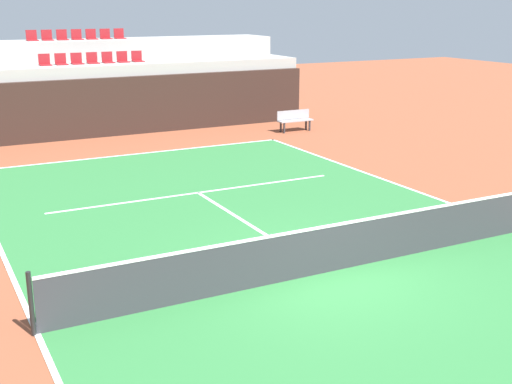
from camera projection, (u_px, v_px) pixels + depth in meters
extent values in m
plane|color=brown|center=(326.00, 273.00, 13.05)|extent=(80.00, 80.00, 0.00)
cube|color=#2D7238|center=(326.00, 273.00, 13.04)|extent=(11.00, 24.00, 0.01)
cube|color=white|center=(136.00, 154.00, 23.23)|extent=(11.00, 0.10, 0.00)
cube|color=white|center=(37.00, 334.00, 10.61)|extent=(0.10, 24.00, 0.00)
cube|color=white|center=(198.00, 193.00, 18.50)|extent=(8.26, 0.10, 0.00)
cube|color=white|center=(251.00, 226.00, 15.77)|extent=(0.10, 6.40, 0.00)
cube|color=black|center=(105.00, 107.00, 26.08)|extent=(17.48, 0.30, 2.28)
cube|color=#9E9E99|center=(96.00, 98.00, 27.18)|extent=(17.48, 2.40, 2.72)
cube|color=#9E9E99|center=(81.00, 81.00, 29.11)|extent=(17.48, 2.40, 3.54)
cube|color=maroon|center=(46.00, 65.00, 25.97)|extent=(0.44, 0.44, 0.04)
cube|color=maroon|center=(44.00, 59.00, 26.08)|extent=(0.44, 0.04, 0.40)
cube|color=maroon|center=(62.00, 64.00, 26.25)|extent=(0.44, 0.44, 0.04)
cube|color=maroon|center=(60.00, 58.00, 26.36)|extent=(0.44, 0.04, 0.40)
cube|color=maroon|center=(78.00, 64.00, 26.52)|extent=(0.44, 0.44, 0.04)
cube|color=maroon|center=(76.00, 58.00, 26.63)|extent=(0.44, 0.04, 0.40)
cube|color=maroon|center=(93.00, 63.00, 26.80)|extent=(0.44, 0.44, 0.04)
cube|color=maroon|center=(92.00, 57.00, 26.91)|extent=(0.44, 0.04, 0.40)
cube|color=maroon|center=(109.00, 63.00, 27.08)|extent=(0.44, 0.44, 0.04)
cube|color=maroon|center=(107.00, 57.00, 27.19)|extent=(0.44, 0.04, 0.40)
cube|color=maroon|center=(124.00, 62.00, 27.35)|extent=(0.44, 0.44, 0.04)
cube|color=maroon|center=(122.00, 56.00, 27.46)|extent=(0.44, 0.04, 0.40)
cube|color=maroon|center=(138.00, 61.00, 27.63)|extent=(0.44, 0.44, 0.04)
cube|color=maroon|center=(137.00, 56.00, 27.74)|extent=(0.44, 0.04, 0.40)
cube|color=maroon|center=(33.00, 40.00, 27.79)|extent=(0.44, 0.44, 0.04)
cube|color=maroon|center=(31.00, 35.00, 27.90)|extent=(0.44, 0.04, 0.40)
cube|color=maroon|center=(48.00, 40.00, 28.07)|extent=(0.44, 0.44, 0.04)
cube|color=maroon|center=(47.00, 34.00, 28.18)|extent=(0.44, 0.04, 0.40)
cube|color=maroon|center=(63.00, 40.00, 28.35)|extent=(0.44, 0.44, 0.04)
cube|color=maroon|center=(62.00, 34.00, 28.46)|extent=(0.44, 0.04, 0.40)
cube|color=maroon|center=(78.00, 39.00, 28.62)|extent=(0.44, 0.44, 0.04)
cube|color=maroon|center=(76.00, 34.00, 28.73)|extent=(0.44, 0.04, 0.40)
cube|color=maroon|center=(92.00, 39.00, 28.90)|extent=(0.44, 0.44, 0.04)
cube|color=maroon|center=(91.00, 34.00, 29.01)|extent=(0.44, 0.04, 0.40)
cube|color=maroon|center=(106.00, 39.00, 29.18)|extent=(0.44, 0.44, 0.04)
cube|color=maroon|center=(105.00, 33.00, 29.29)|extent=(0.44, 0.04, 0.40)
cube|color=maroon|center=(120.00, 38.00, 29.45)|extent=(0.44, 0.44, 0.04)
cube|color=maroon|center=(119.00, 33.00, 29.57)|extent=(0.44, 0.04, 0.40)
cylinder|color=black|center=(31.00, 304.00, 10.45)|extent=(0.08, 0.08, 1.07)
cube|color=#333338|center=(327.00, 250.00, 12.92)|extent=(10.90, 0.02, 0.92)
cube|color=white|center=(327.00, 226.00, 12.79)|extent=(10.90, 0.04, 0.05)
cube|color=#99999E|center=(295.00, 121.00, 27.25)|extent=(1.50, 0.40, 0.05)
cube|color=#99999E|center=(293.00, 115.00, 27.34)|extent=(1.50, 0.04, 0.36)
cube|color=#2D2D33|center=(284.00, 128.00, 26.92)|extent=(0.06, 0.06, 0.42)
cube|color=#2D2D33|center=(310.00, 126.00, 27.46)|extent=(0.06, 0.06, 0.42)
cube|color=#2D2D33|center=(281.00, 127.00, 27.16)|extent=(0.06, 0.06, 0.42)
cube|color=#2D2D33|center=(306.00, 125.00, 27.70)|extent=(0.06, 0.06, 0.42)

